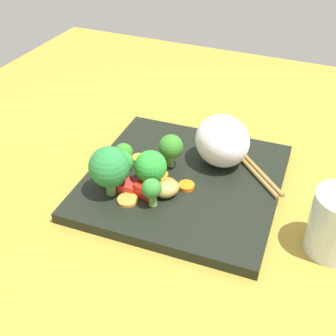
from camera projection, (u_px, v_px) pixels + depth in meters
The scene contains 20 objects.
ground_plane at pixel (183, 190), 66.89cm from camera, with size 110.00×110.00×2.00cm, color #A3852D.
square_plate at pixel (184, 181), 65.80cm from camera, with size 28.18×28.18×1.63cm, color black.
rice_mound at pixel (222, 141), 66.03cm from camera, with size 8.75×7.99×7.93cm, color white.
broccoli_floret_0 at pixel (123, 153), 65.25cm from camera, with size 2.95×2.95×4.52cm.
broccoli_floret_1 at pixel (151, 167), 61.65cm from camera, with size 4.68×4.68×5.86cm.
broccoli_floret_2 at pixel (109, 167), 59.87cm from camera, with size 5.75×5.75×7.36cm.
broccoli_floret_3 at pixel (152, 189), 58.66cm from camera, with size 2.76×2.76×4.36cm.
broccoli_floret_4 at pixel (122, 164), 62.52cm from camera, with size 3.46×3.46×5.32cm.
broccoli_floret_5 at pixel (171, 147), 65.49cm from camera, with size 3.78×3.78×5.49cm.
carrot_slice_0 at pixel (127, 200), 60.71cm from camera, with size 2.87×2.87×0.47cm, color orange.
carrot_slice_1 at pixel (186, 186), 63.11cm from camera, with size 2.32×2.32×0.60cm, color orange.
carrot_slice_2 at pixel (161, 175), 65.29cm from camera, with size 2.03×2.03×0.47cm, color orange.
carrot_slice_3 at pixel (166, 184), 63.52cm from camera, with size 2.94×2.94×0.46cm, color orange.
carrot_slice_4 at pixel (139, 159), 68.55cm from camera, with size 2.21×2.21×0.67cm, color orange.
pepper_chunk_0 at pixel (129, 186), 62.56cm from camera, with size 2.61×2.44×1.37cm, color red.
pepper_chunk_1 at pixel (107, 173), 64.87cm from camera, with size 2.05×1.83×1.40cm, color red.
pepper_chunk_2 at pixel (147, 169), 65.98cm from camera, with size 2.11×1.90×1.21cm, color red.
pepper_chunk_3 at pixel (146, 189), 61.56cm from camera, with size 2.94×2.37×1.80cm, color red.
chicken_piece_1 at pixel (167, 189), 61.36cm from camera, with size 3.79×3.08×2.21cm, color #AE8F47.
chopstick_pair at pixel (244, 158), 68.64cm from camera, with size 15.37×15.36×0.68cm.
Camera 1 is at (-48.50, -17.96, 41.61)cm, focal length 46.61 mm.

